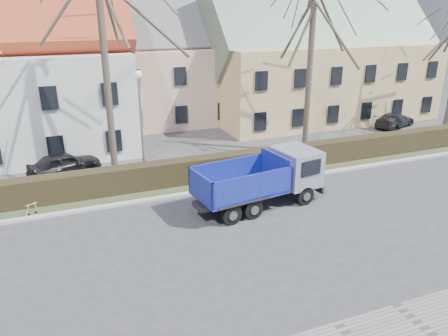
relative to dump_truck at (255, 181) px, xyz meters
name	(u,v)px	position (x,y,z in m)	size (l,w,h in m)	color
ground	(199,242)	(-3.44, -2.15, -1.27)	(120.00, 120.00, 0.00)	#3A3A3C
curb_far	(169,197)	(-3.44, 2.45, -1.21)	(80.00, 0.30, 0.12)	#B0AFAD
grass_strip	(161,185)	(-3.44, 4.05, -1.22)	(80.00, 3.00, 0.10)	#3A4627
hedge	(162,176)	(-3.44, 3.85, -0.62)	(60.00, 0.90, 1.30)	black
building_pink	(166,70)	(0.56, 17.85, 2.73)	(10.80, 8.80, 8.00)	#D3AE95
building_yellow	(316,65)	(12.56, 14.85, 2.98)	(18.80, 10.80, 8.50)	tan
tree_1	(105,59)	(-5.44, 6.35, 5.05)	(9.20, 9.20, 12.65)	#4A3D33
tree_2	(310,64)	(6.56, 6.35, 4.23)	(8.00, 8.00, 11.00)	#4A3D33
dump_truck	(255,181)	(0.00, 0.00, 0.00)	(6.36, 2.36, 2.54)	navy
streetlight	(142,128)	(-4.11, 4.85, 1.71)	(0.47, 0.47, 5.95)	gray
cart_frame	(27,211)	(-9.80, 2.68, -0.94)	(0.73, 0.42, 0.67)	silver
parked_car_a	(65,164)	(-7.97, 7.50, -0.61)	(1.56, 3.89, 1.33)	black
parked_car_b	(395,120)	(16.21, 8.99, -0.71)	(1.58, 3.88, 1.13)	#232326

